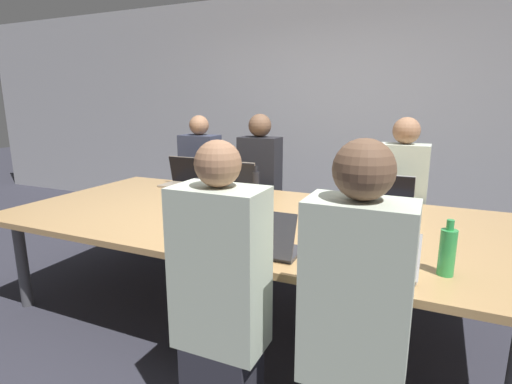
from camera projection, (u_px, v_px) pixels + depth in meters
The scene contains 21 objects.
ground_plane at pixel (250, 308), 3.02m from camera, with size 24.00×24.00×0.00m, color #2D2D38.
curtain_wall at pixel (333, 112), 4.82m from camera, with size 12.00×0.06×2.80m.
conference_table at pixel (250, 221), 2.87m from camera, with size 3.51×1.69×0.73m.
laptop_far_midleft at pixel (238, 183), 3.61m from camera, with size 0.32×0.27×0.27m.
person_far_midleft at pixel (260, 186), 4.05m from camera, with size 0.40×0.24×1.41m.
cup_far_midleft at pixel (211, 184), 3.69m from camera, with size 0.09×0.09×0.09m.
bottle_far_midleft at pixel (256, 184), 3.39m from camera, with size 0.06×0.06×0.26m.
laptop_near_right at pixel (378, 260), 1.88m from camera, with size 0.37×0.22×0.23m.
person_near_right at pixel (354, 324), 1.55m from camera, with size 0.40×0.24×1.40m.
cup_near_right at pixel (324, 254), 2.02m from camera, with size 0.08×0.08×0.09m.
bottle_near_right at pixel (447, 251), 1.85m from camera, with size 0.07×0.07×0.27m.
laptop_far_right at pixel (392, 197), 3.10m from camera, with size 0.32×0.23×0.24m.
person_far_right at pixel (400, 202), 3.41m from camera, with size 0.40×0.24×1.40m.
laptop_near_midright at pixel (265, 242), 2.12m from camera, with size 0.36×0.25×0.25m.
person_near_midright at pixel (221, 300), 1.77m from camera, with size 0.40×0.24×1.38m.
cup_near_midright at pixel (319, 251), 2.05m from camera, with size 0.08×0.08×0.10m.
laptop_far_left at pixel (182, 177), 3.85m from camera, with size 0.32×0.27×0.27m.
person_far_left at pixel (201, 183), 4.28m from camera, with size 0.40×0.24×1.38m.
cup_far_left at pixel (198, 184), 3.67m from camera, with size 0.08×0.08×0.10m.
stapler at pixel (220, 213), 2.83m from camera, with size 0.10×0.15×0.05m.
notebook at pixel (271, 220), 2.70m from camera, with size 0.22×0.19×0.02m.
Camera 1 is at (1.17, -2.49, 1.53)m, focal length 28.00 mm.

